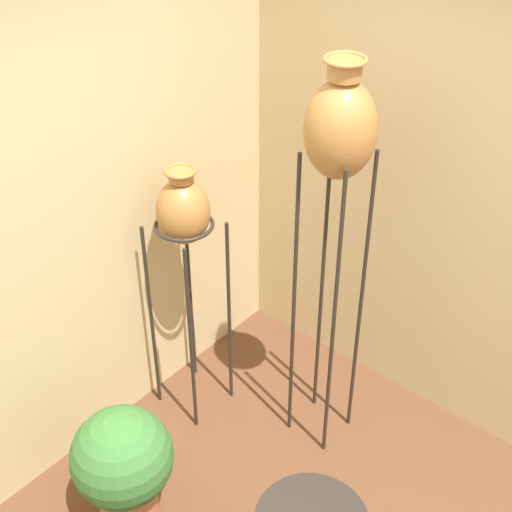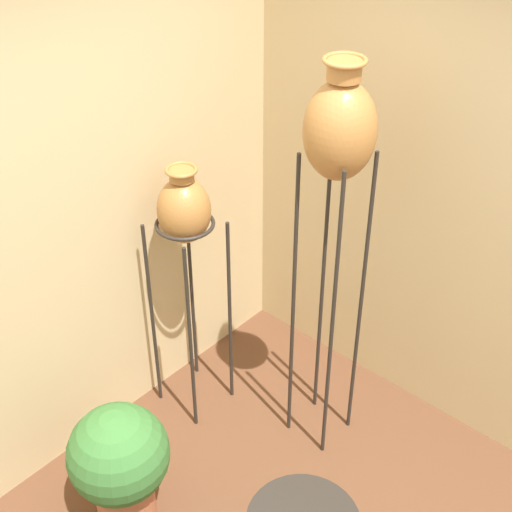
% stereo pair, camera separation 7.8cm
% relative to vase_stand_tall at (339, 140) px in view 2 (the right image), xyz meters
% --- Properties ---
extents(wall_back, '(7.23, 0.06, 2.70)m').
position_rel_vase_stand_tall_xyz_m(wall_back, '(-1.05, 0.96, -0.44)').
color(wall_back, '#D1B784').
rests_on(wall_back, ground_plane).
extents(vase_stand_tall, '(0.32, 0.32, 2.14)m').
position_rel_vase_stand_tall_xyz_m(vase_stand_tall, '(0.00, 0.00, 0.00)').
color(vase_stand_tall, '#28231E').
rests_on(vase_stand_tall, ground_plane).
extents(vase_stand_medium, '(0.32, 0.32, 1.53)m').
position_rel_vase_stand_tall_xyz_m(vase_stand_medium, '(-0.30, 0.69, -0.53)').
color(vase_stand_medium, '#28231E').
rests_on(vase_stand_medium, ground_plane).
extents(potted_plant, '(0.48, 0.48, 0.70)m').
position_rel_vase_stand_tall_xyz_m(potted_plant, '(-1.10, 0.36, -1.39)').
color(potted_plant, '#B26647').
rests_on(potted_plant, ground_plane).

